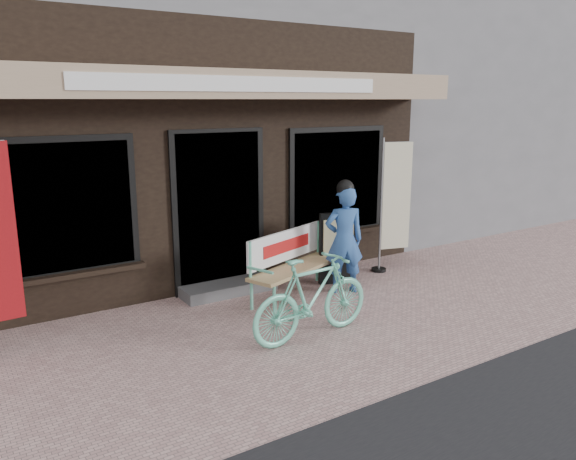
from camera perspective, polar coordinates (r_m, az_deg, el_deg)
ground at (r=6.32m, az=1.22°, el=-10.87°), size 70.00×70.00×0.00m
storefront at (r=10.29m, az=-14.81°, el=15.03°), size 7.00×6.77×6.00m
neighbor_right_near at (r=15.60m, az=16.60°, el=13.41°), size 10.00×7.00×5.60m
bench at (r=7.44m, az=0.45°, el=-2.91°), size 1.67×0.94×0.88m
person at (r=7.58m, az=5.72°, el=-0.77°), size 0.62×0.52×1.55m
bicycle at (r=6.16m, az=2.47°, el=-6.84°), size 1.58×0.54×0.93m
nobori_cream at (r=8.60m, az=10.67°, el=2.68°), size 0.60×0.28×2.03m
menu_stand at (r=7.98m, az=5.02°, el=-1.79°), size 0.51×0.28×1.02m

